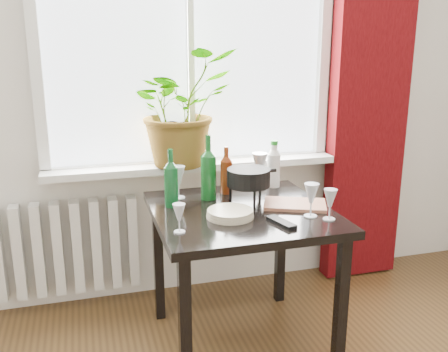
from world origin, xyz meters
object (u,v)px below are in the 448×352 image
object	(u,v)px
wine_bottle_left	(171,178)
bottle_amber	(226,170)
tv_remote	(281,222)
plate_stack	(230,213)
potted_plant	(180,108)
wineglass_far_right	(330,204)
cleaning_bottle	(274,164)
fondue_pot	(248,185)
wineglass_back_left	(178,182)
wineglass_back_center	(260,170)
table	(241,227)
radiator	(68,247)
wineglass_front_right	(311,200)
cutting_board	(295,204)
wineglass_front_left	(179,218)
wine_bottle_right	(208,167)

from	to	relation	value
wine_bottle_left	bottle_amber	bearing A→B (deg)	23.04
tv_remote	plate_stack	bearing A→B (deg)	126.17
bottle_amber	potted_plant	bearing A→B (deg)	123.84
wineglass_far_right	tv_remote	xyz separation A→B (m)	(-0.23, 0.01, -0.07)
cleaning_bottle	fondue_pot	world-z (taller)	cleaning_bottle
bottle_amber	wineglass_far_right	size ratio (longest dim) A/B	1.74
cleaning_bottle	wine_bottle_left	bearing A→B (deg)	-163.26
wine_bottle_left	fondue_pot	size ratio (longest dim) A/B	1.15
wine_bottle_left	plate_stack	distance (m)	0.35
wineglass_back_left	wine_bottle_left	bearing A→B (deg)	-115.80
wine_bottle_left	cleaning_bottle	distance (m)	0.64
wineglass_back_center	table	bearing A→B (deg)	-123.34
radiator	wineglass_far_right	distance (m)	1.54
wineglass_back_center	wine_bottle_left	bearing A→B (deg)	-162.26
cleaning_bottle	plate_stack	xyz separation A→B (m)	(-0.38, -0.42, -0.11)
wineglass_front_right	wineglass_far_right	xyz separation A→B (m)	(0.06, -0.06, -0.01)
tv_remote	bottle_amber	bearing A→B (deg)	85.43
radiator	cleaning_bottle	size ratio (longest dim) A/B	3.05
table	fondue_pot	xyz separation A→B (m)	(0.07, 0.11, 0.18)
bottle_amber	cleaning_bottle	distance (m)	0.29
cutting_board	wineglass_front_left	bearing A→B (deg)	-162.83
wineglass_far_right	wineglass_back_center	distance (m)	0.58
wine_bottle_right	cleaning_bottle	xyz separation A→B (m)	(0.40, 0.12, -0.04)
wine_bottle_left	fondue_pot	world-z (taller)	wine_bottle_left
table	wineglass_far_right	xyz separation A→B (m)	(0.34, -0.25, 0.17)
wineglass_front_right	fondue_pot	xyz separation A→B (m)	(-0.20, 0.30, 0.00)
wine_bottle_left	wineglass_back_center	size ratio (longest dim) A/B	1.39
table	wineglass_front_right	distance (m)	0.38
radiator	plate_stack	xyz separation A→B (m)	(0.76, -0.72, 0.38)
wineglass_front_left	wineglass_back_left	bearing A→B (deg)	79.40
cleaning_bottle	cutting_board	bearing A→B (deg)	-93.66
wine_bottle_right	wineglass_front_left	size ratio (longest dim) A/B	2.60
wine_bottle_right	wineglass_back_center	xyz separation A→B (m)	(0.32, 0.10, -0.07)
radiator	cutting_board	world-z (taller)	cutting_board
plate_stack	tv_remote	xyz separation A→B (m)	(0.19, -0.15, -0.01)
wineglass_back_center	wineglass_front_left	xyz separation A→B (m)	(-0.55, -0.52, -0.04)
cleaning_bottle	plate_stack	world-z (taller)	cleaning_bottle
bottle_amber	wineglass_back_left	bearing A→B (deg)	-176.40
potted_plant	wineglass_back_left	bearing A→B (deg)	-104.75
wineglass_front_right	plate_stack	distance (m)	0.38
table	wineglass_far_right	world-z (taller)	wineglass_far_right
wineglass_back_center	plate_stack	size ratio (longest dim) A/B	0.94
wineglass_front_right	wineglass_front_left	distance (m)	0.63
wine_bottle_left	wineglass_back_center	bearing A→B (deg)	17.74
wineglass_back_left	plate_stack	bearing A→B (deg)	-63.81
radiator	potted_plant	world-z (taller)	potted_plant
table	plate_stack	bearing A→B (deg)	-133.13
bottle_amber	wineglass_far_right	xyz separation A→B (m)	(0.34, -0.53, -0.06)
cleaning_bottle	cutting_board	distance (m)	0.37
radiator	wineglass_front_right	bearing A→B (deg)	-36.02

